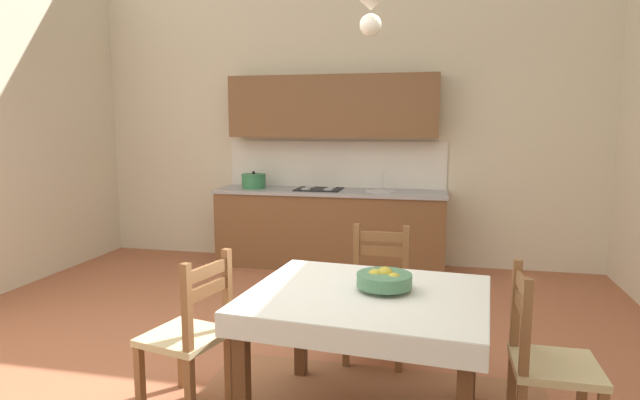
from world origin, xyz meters
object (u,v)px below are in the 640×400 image
at_px(fruit_bowl, 384,280).
at_px(dining_chair_tv_side, 190,336).
at_px(kitchen_cabinetry, 330,193).
at_px(dining_chair_window_side, 547,363).
at_px(dining_chair_kitchen_side, 378,296).
at_px(dining_table, 367,314).

bearing_deg(fruit_bowl, dining_chair_tv_side, -173.92).
distance_m(kitchen_cabinetry, dining_chair_tv_side, 3.33).
relative_size(kitchen_cabinetry, dining_chair_window_side, 2.84).
distance_m(dining_chair_kitchen_side, dining_chair_window_side, 1.30).
distance_m(dining_chair_window_side, fruit_bowl, 0.92).
height_order(dining_chair_tv_side, dining_chair_window_side, same).
xyz_separation_m(dining_table, dining_chair_window_side, (0.92, 0.00, -0.19)).
bearing_deg(dining_chair_kitchen_side, dining_chair_tv_side, -135.67).
bearing_deg(dining_chair_window_side, dining_table, -179.71).
relative_size(dining_chair_window_side, fruit_bowl, 3.10).
xyz_separation_m(kitchen_cabinetry, dining_chair_kitchen_side, (0.82, -2.35, -0.41)).
bearing_deg(dining_chair_window_side, dining_chair_tv_side, -177.89).
relative_size(dining_chair_kitchen_side, fruit_bowl, 3.10).
bearing_deg(fruit_bowl, dining_table, -149.48).
bearing_deg(dining_chair_window_side, fruit_bowl, 176.88).
bearing_deg(dining_chair_kitchen_side, fruit_bowl, -81.56).
height_order(dining_table, dining_chair_kitchen_side, dining_chair_kitchen_side).
relative_size(dining_table, dining_chair_window_side, 1.45).
xyz_separation_m(dining_chair_window_side, fruit_bowl, (-0.84, 0.05, 0.37)).
relative_size(dining_chair_tv_side, dining_chair_kitchen_side, 1.00).
xyz_separation_m(dining_chair_tv_side, dining_chair_kitchen_side, (0.97, 0.95, 0.00)).
bearing_deg(fruit_bowl, kitchen_cabinetry, 106.57).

